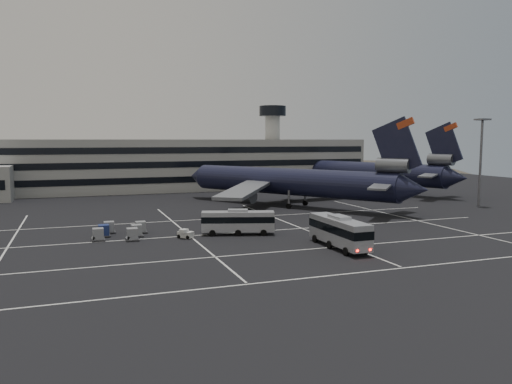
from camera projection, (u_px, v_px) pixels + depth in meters
The scene contains 11 objects.
ground at pixel (237, 238), 70.87m from camera, with size 260.00×260.00×0.00m, color black.
lane_markings at pixel (242, 237), 71.87m from camera, with size 90.00×55.62×0.01m.
terminal at pixel (147, 166), 135.65m from camera, with size 125.00×26.00×24.00m.
hills at pixel (164, 195), 237.15m from camera, with size 352.00×180.00×44.00m.
lightpole_right at pixel (481, 150), 103.35m from camera, with size 2.40×2.40×18.28m.
trijet_main at pixel (291, 182), 103.94m from camera, with size 40.86×51.09×18.08m.
trijet_far at pixel (365, 172), 133.73m from camera, with size 29.53×55.20×18.08m.
bus_near at pixel (339, 230), 64.20m from camera, with size 3.12×12.05×4.24m.
bus_far at pixel (238, 221), 73.35m from camera, with size 10.93×5.59×3.77m.
tug_b at pixel (186, 234), 70.76m from camera, with size 2.39×2.46×1.38m.
uld_cluster at pixel (120, 231), 71.91m from camera, with size 8.61×9.38×1.74m.
Camera 1 is at (-21.34, -66.50, 13.95)m, focal length 35.00 mm.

